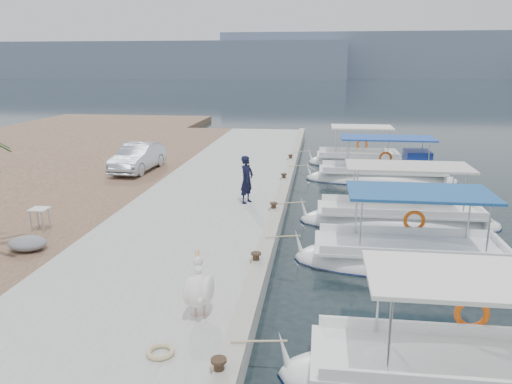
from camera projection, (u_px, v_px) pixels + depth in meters
ground at (280, 238)px, 16.86m from camera, size 400.00×400.00×0.00m
concrete_quay at (221, 192)px, 21.97m from camera, size 6.00×40.00×0.50m
quay_curb at (284, 187)px, 21.55m from camera, size 0.44×40.00×0.12m
cobblestone_strip at (113, 188)px, 22.59m from camera, size 4.00×40.00×0.50m
distant_hills at (392, 59)px, 204.80m from camera, size 330.00×60.00×18.00m
fishing_caique_a at (466, 384)px, 8.99m from camera, size 6.84×2.21×2.83m
fishing_caique_b at (408, 260)px, 14.65m from camera, size 6.71×2.43×2.83m
fishing_caique_c at (399, 222)px, 18.25m from camera, size 7.26×2.20×2.83m
fishing_caique_d at (383, 178)px, 25.00m from camera, size 7.52×2.25×2.83m
fishing_caique_e at (358, 162)px, 29.24m from camera, size 5.78×2.40×2.83m
mooring_bollards at (274, 206)px, 18.17m from camera, size 0.28×20.28×0.33m
pelican at (199, 289)px, 10.55m from camera, size 0.73×1.53×1.18m
fisherman at (247, 180)px, 19.12m from camera, size 0.67×0.79×1.84m
parked_car at (138, 157)px, 24.91m from camera, size 1.71×4.25×1.37m
tarp_bundle at (28, 243)px, 14.39m from camera, size 1.10×0.90×0.40m
folding_table at (40, 215)px, 16.03m from camera, size 0.55×0.55×0.73m
rope_coil at (160, 352)px, 9.24m from camera, size 0.54×0.54×0.10m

